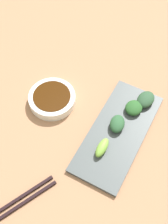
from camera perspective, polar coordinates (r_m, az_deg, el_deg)
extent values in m
cube|color=#A17252|center=(0.96, 2.08, -1.51)|extent=(2.10, 2.10, 0.02)
cylinder|color=white|center=(0.98, -5.95, 2.44)|extent=(0.15, 0.15, 0.03)
cylinder|color=#3A1C06|center=(0.97, -5.98, 2.66)|extent=(0.12, 0.12, 0.02)
cube|color=#454B4E|center=(0.92, 6.30, -3.85)|extent=(0.15, 0.36, 0.01)
ellipsoid|color=#2A4B31|center=(0.98, 11.42, 2.32)|extent=(0.06, 0.07, 0.03)
ellipsoid|color=#265425|center=(0.95, 9.25, 0.77)|extent=(0.06, 0.06, 0.03)
ellipsoid|color=#295331|center=(0.92, 6.20, -2.22)|extent=(0.06, 0.07, 0.03)
ellipsoid|color=#77AB3D|center=(0.88, 3.39, -6.64)|extent=(0.03, 0.07, 0.03)
cube|color=black|center=(0.86, -12.66, -15.84)|extent=(0.11, 0.21, 0.01)
cube|color=black|center=(0.86, -12.08, -16.80)|extent=(0.11, 0.21, 0.01)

